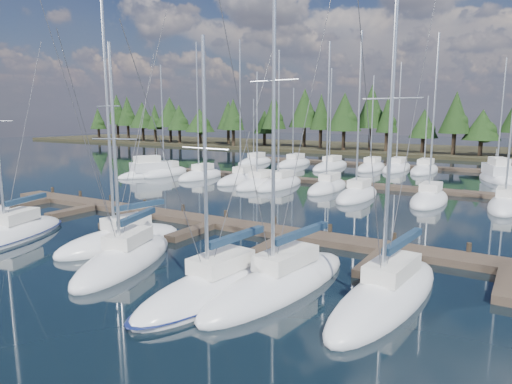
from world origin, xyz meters
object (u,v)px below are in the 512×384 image
Objects in this scene: front_sailboat_2 at (121,240)px; motor_yacht_right at (497,176)px; motor_yacht_left at (151,173)px; front_sailboat_5 at (280,283)px; front_sailboat_4 at (215,288)px; front_sailboat_6 at (387,295)px; main_dock at (212,224)px; front_sailboat_3 at (125,259)px; front_sailboat_1 at (12,234)px.

motor_yacht_right is at bearing 67.66° from front_sailboat_2.
motor_yacht_left is 41.59m from motor_yacht_right.
front_sailboat_5 is at bearing -37.64° from motor_yacht_left.
front_sailboat_4 is (9.21, -3.09, -0.03)m from front_sailboat_2.
front_sailboat_6 is at bearing -91.76° from motor_yacht_right.
motor_yacht_right is (5.75, 42.77, 0.19)m from front_sailboat_5.
front_sailboat_3 is at bearing -84.38° from main_dock.
motor_yacht_left is 0.95× the size of motor_yacht_right.
front_sailboat_4 is 7.31m from front_sailboat_6.
front_sailboat_4 is 45.41m from motor_yacht_right.
front_sailboat_4 is at bearing -41.79° from motor_yacht_left.
front_sailboat_1 is 28.86m from motor_yacht_left.
front_sailboat_3 reaches higher than motor_yacht_left.
front_sailboat_2 is (7.04, 2.56, 0.02)m from front_sailboat_1.
front_sailboat_1 is 1.49× the size of motor_yacht_left.
motor_yacht_right is at bearing 66.86° from main_dock.
front_sailboat_2 is 1.66× the size of motor_yacht_left.
front_sailboat_4 is 0.70× the size of front_sailboat_5.
front_sailboat_6 is 41.66m from motor_yacht_right.
front_sailboat_3 is 46.24m from motor_yacht_right.
front_sailboat_2 is 1.58× the size of motor_yacht_right.
front_sailboat_6 reaches higher than motor_yacht_right.
front_sailboat_4 is at bearing -18.54° from front_sailboat_2.
front_sailboat_5 is 43.16m from motor_yacht_right.
motor_yacht_left is at bearing 132.06° from front_sailboat_3.
front_sailboat_2 is at bearing 161.46° from front_sailboat_4.
front_sailboat_1 is at bearing -178.86° from front_sailboat_3.
front_sailboat_3 is at bearing 173.47° from front_sailboat_4.
front_sailboat_6 is (15.83, -0.01, -0.01)m from front_sailboat_2.
front_sailboat_5 is (9.34, -7.46, 0.10)m from main_dock.
front_sailboat_4 is 39.37m from motor_yacht_left.
front_sailboat_2 is 1.28× the size of front_sailboat_4.
front_sailboat_3 reaches higher than front_sailboat_4.
main_dock is 4.68× the size of motor_yacht_right.
front_sailboat_4 is at bearing -100.02° from motor_yacht_right.
front_sailboat_4 is (16.24, -0.53, -0.01)m from front_sailboat_1.
front_sailboat_3 is (0.85, -8.68, 0.07)m from main_dock.
motor_yacht_right is (7.90, 44.72, 0.22)m from front_sailboat_4.
front_sailboat_4 is at bearing -137.92° from front_sailboat_5.
main_dock is at bearing -113.14° from motor_yacht_right.
front_sailboat_5 is (8.48, 1.22, 0.02)m from front_sailboat_3.
motor_yacht_left is (-35.98, 23.16, 0.18)m from front_sailboat_6.
main_dock is at bearing 44.43° from front_sailboat_1.
front_sailboat_2 is 1.25× the size of front_sailboat_3.
motor_yacht_left is (-13.11, 25.71, 0.19)m from front_sailboat_1.
front_sailboat_1 is 16.25m from front_sailboat_4.
front_sailboat_2 is 0.98× the size of front_sailboat_6.
front_sailboat_4 reaches higher than main_dock.
main_dock is at bearing 72.27° from front_sailboat_2.
front_sailboat_5 is at bearing 42.08° from front_sailboat_4.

